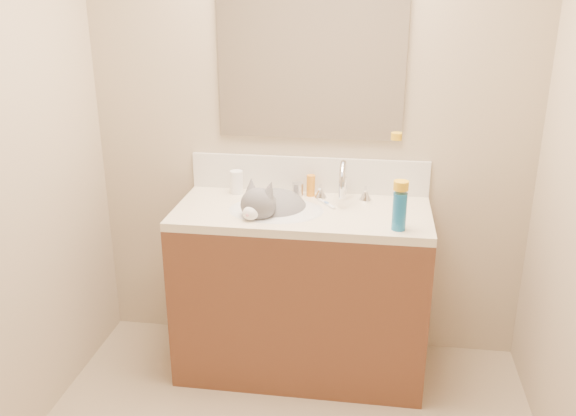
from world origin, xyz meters
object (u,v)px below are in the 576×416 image
(cat, at_px, (273,212))
(silver_jar, at_px, (298,189))
(vanity_cabinet, at_px, (301,294))
(pill_bottle, at_px, (236,182))
(faucet, at_px, (343,184))
(spray_can, at_px, (399,211))
(amber_bottle, at_px, (311,186))
(basin, at_px, (276,224))

(cat, xyz_separation_m, silver_jar, (0.09, 0.19, 0.06))
(vanity_cabinet, relative_size, pill_bottle, 10.23)
(faucet, height_order, cat, faucet)
(cat, xyz_separation_m, spray_can, (0.58, -0.19, 0.11))
(silver_jar, distance_m, amber_bottle, 0.07)
(basin, xyz_separation_m, amber_bottle, (0.14, 0.23, 0.12))
(vanity_cabinet, bearing_deg, amber_bottle, 84.68)
(faucet, relative_size, amber_bottle, 2.62)
(vanity_cabinet, distance_m, pill_bottle, 0.65)
(faucet, distance_m, spray_can, 0.42)
(pill_bottle, relative_size, amber_bottle, 1.10)
(vanity_cabinet, xyz_separation_m, cat, (-0.14, -0.00, 0.43))
(basin, distance_m, silver_jar, 0.26)
(faucet, relative_size, cat, 0.60)
(vanity_cabinet, bearing_deg, pill_bottle, 153.14)
(vanity_cabinet, xyz_separation_m, silver_jar, (-0.05, 0.19, 0.48))
(pill_bottle, relative_size, spray_can, 0.71)
(silver_jar, bearing_deg, vanity_cabinet, -76.59)
(cat, bearing_deg, amber_bottle, 71.76)
(vanity_cabinet, height_order, cat, cat)
(basin, bearing_deg, spray_can, -16.04)
(basin, xyz_separation_m, faucet, (0.30, 0.17, 0.16))
(vanity_cabinet, height_order, pill_bottle, pill_bottle)
(cat, bearing_deg, faucet, 43.75)
(basin, height_order, silver_jar, silver_jar)
(vanity_cabinet, height_order, faucet, faucet)
(vanity_cabinet, bearing_deg, spray_can, -23.44)
(cat, xyz_separation_m, amber_bottle, (0.16, 0.20, 0.08))
(amber_bottle, bearing_deg, cat, -128.77)
(pill_bottle, height_order, spray_can, spray_can)
(vanity_cabinet, bearing_deg, cat, -179.95)
(pill_bottle, bearing_deg, spray_can, -24.99)
(silver_jar, bearing_deg, faucet, -14.29)
(faucet, xyz_separation_m, amber_bottle, (-0.16, 0.06, -0.03))
(spray_can, bearing_deg, cat, 161.78)
(vanity_cabinet, xyz_separation_m, pill_bottle, (-0.36, 0.18, 0.51))
(basin, distance_m, faucet, 0.38)
(silver_jar, distance_m, spray_can, 0.62)
(faucet, bearing_deg, pill_bottle, 175.40)
(silver_jar, xyz_separation_m, spray_can, (0.49, -0.39, 0.05))
(pill_bottle, distance_m, silver_jar, 0.31)
(pill_bottle, height_order, silver_jar, pill_bottle)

